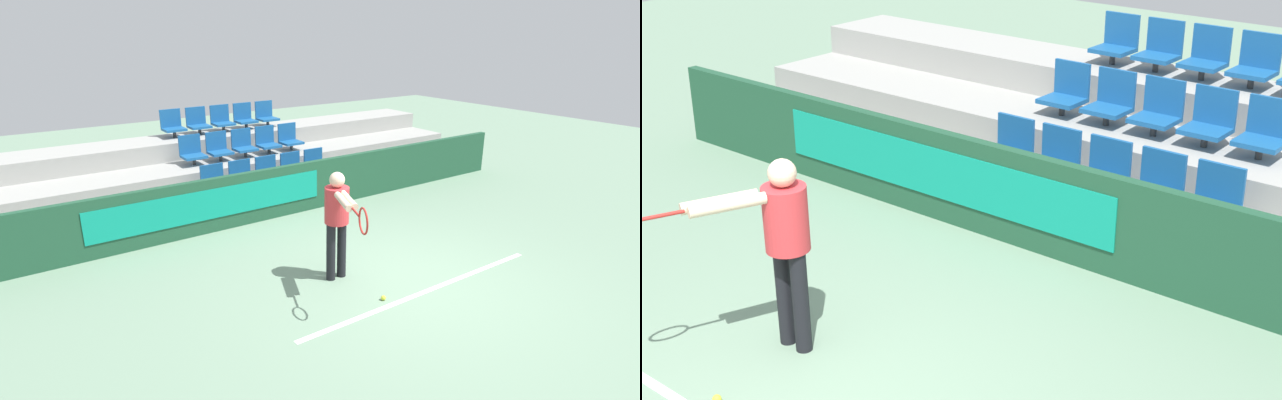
{
  "view_description": "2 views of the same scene",
  "coord_description": "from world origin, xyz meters",
  "views": [
    {
      "loc": [
        -4.59,
        -4.51,
        3.4
      ],
      "look_at": [
        -0.3,
        1.76,
        0.78
      ],
      "focal_mm": 28.0,
      "sensor_mm": 36.0,
      "label": 1
    },
    {
      "loc": [
        4.06,
        -3.23,
        3.81
      ],
      "look_at": [
        -0.12,
        1.96,
        1.0
      ],
      "focal_mm": 50.0,
      "sensor_mm": 36.0,
      "label": 2
    }
  ],
  "objects": [
    {
      "name": "stadium_chair_8",
      "position": [
        0.58,
        5.13,
        1.02
      ],
      "size": [
        0.45,
        0.42,
        0.59
      ],
      "color": "#333333",
      "rests_on": "bleacher_tier_middle"
    },
    {
      "name": "stadium_chair_2",
      "position": [
        0.0,
        4.05,
        0.64
      ],
      "size": [
        0.45,
        0.42,
        0.59
      ],
      "color": "#333333",
      "rests_on": "bleacher_tier_front"
    },
    {
      "name": "bleacher_tier_back",
      "position": [
        0.0,
        6.09,
        0.57
      ],
      "size": [
        10.88,
        1.09,
        1.14
      ],
      "color": "#9E9E99",
      "rests_on": "ground"
    },
    {
      "name": "stadium_chair_9",
      "position": [
        1.15,
        5.13,
        1.02
      ],
      "size": [
        0.45,
        0.42,
        0.59
      ],
      "color": "#333333",
      "rests_on": "bleacher_tier_middle"
    },
    {
      "name": "tennis_player",
      "position": [
        -0.8,
        0.61,
        0.98
      ],
      "size": [
        0.67,
        1.42,
        1.57
      ],
      "rotation": [
        0.0,
        0.0,
        -0.37
      ],
      "color": "black",
      "rests_on": "ground"
    },
    {
      "name": "stadium_chair_6",
      "position": [
        -0.58,
        5.13,
        1.02
      ],
      "size": [
        0.45,
        0.42,
        0.59
      ],
      "color": "#333333",
      "rests_on": "bleacher_tier_middle"
    },
    {
      "name": "stadium_chair_7",
      "position": [
        0.0,
        5.13,
        1.02
      ],
      "size": [
        0.45,
        0.42,
        0.59
      ],
      "color": "#333333",
      "rests_on": "bleacher_tier_middle"
    },
    {
      "name": "stadium_chair_1",
      "position": [
        -0.58,
        4.05,
        0.64
      ],
      "size": [
        0.45,
        0.42,
        0.59
      ],
      "color": "#333333",
      "rests_on": "bleacher_tier_front"
    },
    {
      "name": "stadium_chair_12",
      "position": [
        0.0,
        6.22,
        1.4
      ],
      "size": [
        0.45,
        0.42,
        0.59
      ],
      "color": "#333333",
      "rests_on": "bleacher_tier_back"
    },
    {
      "name": "stadium_chair_0",
      "position": [
        -1.15,
        4.05,
        0.64
      ],
      "size": [
        0.45,
        0.42,
        0.59
      ],
      "color": "#333333",
      "rests_on": "bleacher_tier_front"
    },
    {
      "name": "stadium_chair_3",
      "position": [
        0.58,
        4.05,
        0.64
      ],
      "size": [
        0.45,
        0.42,
        0.59
      ],
      "color": "#333333",
      "rests_on": "bleacher_tier_front"
    },
    {
      "name": "bleacher_tier_middle",
      "position": [
        0.0,
        5.0,
        0.38
      ],
      "size": [
        10.88,
        1.09,
        0.76
      ],
      "color": "#9E9E99",
      "rests_on": "ground"
    },
    {
      "name": "stadium_chair_11",
      "position": [
        -0.58,
        6.22,
        1.4
      ],
      "size": [
        0.45,
        0.42,
        0.59
      ],
      "color": "#333333",
      "rests_on": "bleacher_tier_back"
    },
    {
      "name": "stadium_chair_4",
      "position": [
        1.15,
        4.05,
        0.64
      ],
      "size": [
        0.45,
        0.42,
        0.59
      ],
      "color": "#333333",
      "rests_on": "bleacher_tier_front"
    },
    {
      "name": "stadium_chair_13",
      "position": [
        0.58,
        6.22,
        1.4
      ],
      "size": [
        0.45,
        0.42,
        0.59
      ],
      "color": "#333333",
      "rests_on": "bleacher_tier_back"
    },
    {
      "name": "barrier_wall",
      "position": [
        -0.04,
        3.29,
        0.48
      ],
      "size": [
        11.28,
        0.14,
        0.96
      ],
      "color": "#1E4C33",
      "rests_on": "ground"
    },
    {
      "name": "stadium_chair_5",
      "position": [
        -1.15,
        5.13,
        1.02
      ],
      "size": [
        0.45,
        0.42,
        0.59
      ],
      "color": "#333333",
      "rests_on": "bleacher_tier_middle"
    },
    {
      "name": "tennis_ball",
      "position": [
        -0.63,
        -0.2,
        0.03
      ],
      "size": [
        0.07,
        0.07,
        0.07
      ],
      "color": "#CCDB33",
      "rests_on": "ground"
    },
    {
      "name": "bleacher_tier_front",
      "position": [
        0.0,
        3.91,
        0.19
      ],
      "size": [
        10.88,
        1.09,
        0.38
      ],
      "color": "#9E9E99",
      "rests_on": "ground"
    },
    {
      "name": "stadium_chair_10",
      "position": [
        -1.15,
        6.22,
        1.4
      ],
      "size": [
        0.45,
        0.42,
        0.59
      ],
      "color": "#333333",
      "rests_on": "bleacher_tier_back"
    }
  ]
}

